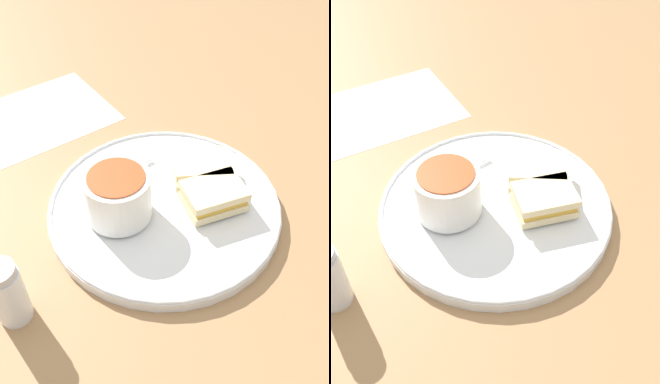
{
  "view_description": "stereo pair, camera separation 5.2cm",
  "coord_description": "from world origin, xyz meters",
  "views": [
    {
      "loc": [
        -0.34,
        0.3,
        0.49
      ],
      "look_at": [
        0.0,
        0.0,
        0.04
      ],
      "focal_mm": 42.0,
      "sensor_mm": 36.0,
      "label": 1
    },
    {
      "loc": [
        -0.37,
        0.26,
        0.49
      ],
      "look_at": [
        0.0,
        0.0,
        0.04
      ],
      "focal_mm": 42.0,
      "sensor_mm": 36.0,
      "label": 2
    }
  ],
  "objects": [
    {
      "name": "plate",
      "position": [
        0.0,
        0.0,
        0.01
      ],
      "size": [
        0.34,
        0.34,
        0.02
      ],
      "color": "white",
      "rests_on": "ground_plane"
    },
    {
      "name": "soup_bowl",
      "position": [
        0.03,
        0.06,
        0.06
      ],
      "size": [
        0.09,
        0.09,
        0.07
      ],
      "color": "white",
      "rests_on": "plate"
    },
    {
      "name": "ground_plane",
      "position": [
        0.0,
        0.0,
        0.0
      ],
      "size": [
        2.4,
        2.4,
        0.0
      ],
      "primitive_type": "plane",
      "color": "#9E754C"
    },
    {
      "name": "spoon",
      "position": [
        0.08,
        0.05,
        0.02
      ],
      "size": [
        0.02,
        0.13,
        0.01
      ],
      "rotation": [
        0.0,
        0.0,
        7.88
      ],
      "color": "silver",
      "rests_on": "plate"
    },
    {
      "name": "sandwich_half_near",
      "position": [
        -0.05,
        -0.05,
        0.04
      ],
      "size": [
        0.09,
        0.1,
        0.03
      ],
      "rotation": [
        0.0,
        0.0,
        4.35
      ],
      "color": "beige",
      "rests_on": "plate"
    },
    {
      "name": "sandwich_half_far",
      "position": [
        0.0,
        -0.08,
        0.04
      ],
      "size": [
        0.1,
        0.11,
        0.03
      ],
      "rotation": [
        0.0,
        0.0,
        4.04
      ],
      "color": "beige",
      "rests_on": "plate"
    },
    {
      "name": "menu_sheet",
      "position": [
        0.34,
        0.03,
        0.0
      ],
      "size": [
        0.23,
        0.3,
        0.0
      ],
      "rotation": [
        0.0,
        0.0,
        -0.1
      ],
      "color": "white",
      "rests_on": "ground_plane"
    }
  ]
}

